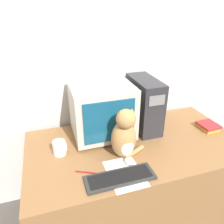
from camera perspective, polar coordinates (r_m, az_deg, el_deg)
wall_back at (r=1.90m, az=0.95°, el=12.49°), size 7.00×0.05×2.50m
desk at (r=1.92m, az=5.60°, el=-17.50°), size 1.61×0.85×0.76m
crt_monitor at (r=1.67m, az=-2.61°, el=0.38°), size 0.45×0.40×0.42m
computer_tower at (r=1.80m, az=8.34°, el=2.03°), size 0.18×0.40×0.43m
keyboard at (r=1.38m, az=2.11°, el=-16.74°), size 0.43×0.14×0.02m
cat at (r=1.46m, az=3.27°, el=-6.30°), size 0.25×0.22×0.37m
book_stack at (r=2.01m, az=23.76°, el=-3.40°), size 0.16×0.17×0.05m
pen at (r=1.43m, az=-6.35°, el=-15.40°), size 0.15×0.08×0.01m
paper_sheet at (r=1.42m, az=3.35°, el=-15.72°), size 0.21×0.30×0.00m
mug at (r=1.59m, az=-13.51°, el=-9.04°), size 0.10×0.09×0.10m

